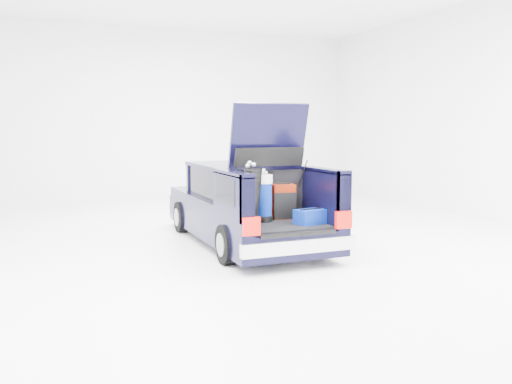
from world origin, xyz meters
name	(u,v)px	position (x,y,z in m)	size (l,w,h in m)	color
ground	(246,243)	(0.00, 0.00, 0.00)	(14.00, 14.00, 0.00)	white
car	(244,206)	(0.00, 0.11, 0.67)	(1.87, 4.65, 2.47)	black
red_suitcase	(284,202)	(0.25, -1.09, 0.88)	(0.39, 0.29, 0.60)	#631303
black_golf_bag	(251,197)	(-0.50, -1.54, 1.04)	(0.37, 0.44, 0.99)	black
blue_golf_bag	(265,198)	(-0.14, -1.22, 0.98)	(0.28, 0.28, 0.84)	black
blue_duffel	(310,217)	(0.44, -1.67, 0.71)	(0.52, 0.40, 0.25)	navy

